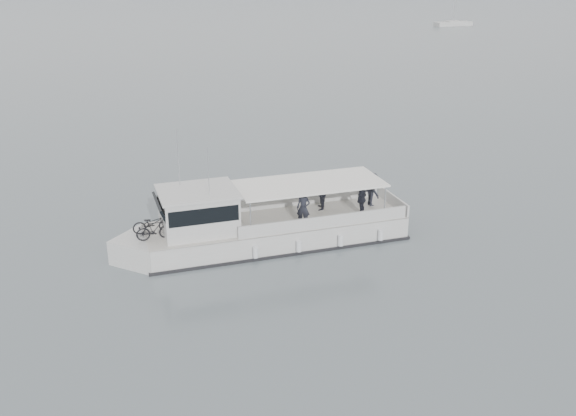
{
  "coord_description": "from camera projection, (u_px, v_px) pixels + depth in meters",
  "views": [
    {
      "loc": [
        -4.97,
        -23.8,
        11.55
      ],
      "look_at": [
        -4.26,
        1.59,
        1.6
      ],
      "focal_mm": 40.0,
      "sensor_mm": 36.0,
      "label": 1
    }
  ],
  "objects": [
    {
      "name": "ground",
      "position": [
        392.0,
        257.0,
        26.5
      ],
      "size": [
        1400.0,
        1400.0,
        0.0
      ],
      "primitive_type": "plane",
      "color": "slate",
      "rests_on": "ground"
    },
    {
      "name": "tour_boat",
      "position": [
        251.0,
        227.0,
        27.22
      ],
      "size": [
        12.64,
        6.18,
        5.33
      ],
      "rotation": [
        0.0,
        0.0,
        0.29
      ],
      "color": "silver",
      "rests_on": "ground"
    }
  ]
}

